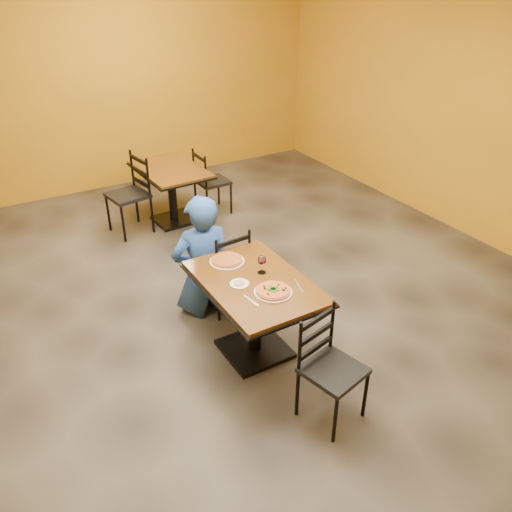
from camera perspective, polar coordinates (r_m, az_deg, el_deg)
floor at (r=5.14m, az=-2.98°, el=-7.16°), size 7.00×8.00×0.01m
wall_back at (r=8.04m, az=-17.42°, el=17.22°), size 7.00×0.01×3.00m
wall_right at (r=6.68m, az=25.03°, el=13.40°), size 0.01×8.00×3.00m
table_main at (r=4.46m, az=-0.14°, el=-4.80°), size 0.83×1.23×0.75m
table_second at (r=6.91m, az=-9.24°, el=7.93°), size 0.81×1.15×0.75m
chair_main_near at (r=3.97m, az=8.47°, el=-12.34°), size 0.48×0.48×0.89m
chair_main_far at (r=5.13m, az=-3.51°, el=-1.31°), size 0.43×0.43×0.89m
chair_second_left at (r=6.76m, az=-13.84°, el=6.42°), size 0.52×0.52×0.99m
chair_second_right at (r=7.16m, az=-4.78°, el=8.10°), size 0.41×0.41×0.89m
diner at (r=5.04m, az=-5.95°, el=0.17°), size 0.65×0.47×1.22m
plate_main at (r=4.20m, az=1.88°, el=-3.96°), size 0.31×0.31×0.01m
pizza_main at (r=4.19m, az=1.89°, el=-3.78°), size 0.28×0.28×0.02m
plate_far at (r=4.62m, az=-3.19°, el=-0.57°), size 0.31×0.31×0.01m
pizza_far at (r=4.61m, az=-3.20°, el=-0.40°), size 0.28×0.28×0.02m
side_plate at (r=4.30m, az=-1.82°, el=-3.06°), size 0.16×0.16×0.01m
dip at (r=4.30m, az=-1.82°, el=-2.96°), size 0.09×0.09×0.01m
wine_glass at (r=4.41m, az=0.65°, el=-0.83°), size 0.08×0.08×0.18m
fork at (r=4.11m, az=-0.54°, el=-4.89°), size 0.04×0.19×0.00m
knife at (r=4.30m, az=4.69°, el=-3.22°), size 0.07×0.21×0.00m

